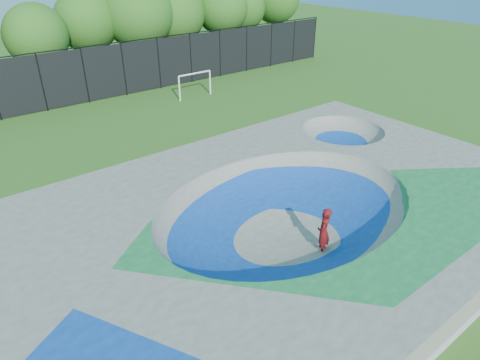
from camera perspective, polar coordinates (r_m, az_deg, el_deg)
name	(u,v)px	position (r m, az deg, el deg)	size (l,w,h in m)	color
ground	(285,232)	(17.44, 6.05, -6.92)	(120.00, 120.00, 0.00)	#2A5718
skate_deck	(286,217)	(17.02, 6.17, -4.86)	(22.00, 14.00, 1.50)	gray
skater	(324,232)	(16.00, 11.09, -6.79)	(0.70, 0.46, 1.92)	#B70F0E
skateboard	(321,252)	(16.55, 10.79, -9.45)	(0.78, 0.22, 0.05)	black
soccer_goal	(195,80)	(33.24, -6.04, 13.07)	(2.88, 0.12, 1.90)	white
fence	(85,74)	(33.56, -20.00, 13.09)	(48.09, 0.09, 4.04)	black
treeline	(58,23)	(37.70, -23.08, 18.69)	(52.31, 7.80, 8.29)	#423221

